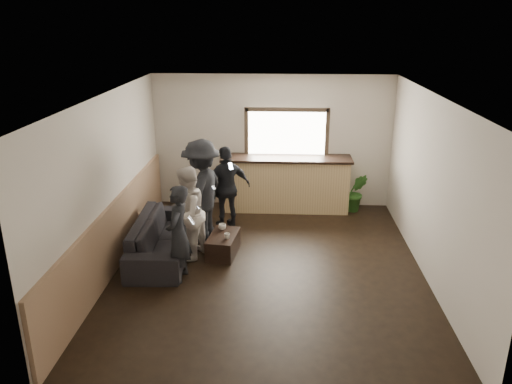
# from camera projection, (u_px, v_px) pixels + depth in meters

# --- Properties ---
(ground) EXTENTS (5.00, 6.00, 0.01)m
(ground) POSITION_uv_depth(u_px,v_px,m) (267.00, 268.00, 8.17)
(ground) COLOR black
(room_shell) EXTENTS (5.01, 6.01, 2.80)m
(room_shell) POSITION_uv_depth(u_px,v_px,m) (221.00, 182.00, 7.72)
(room_shell) COLOR silver
(room_shell) RESTS_ON ground
(bar_counter) EXTENTS (2.70, 0.68, 2.13)m
(bar_counter) POSITION_uv_depth(u_px,v_px,m) (286.00, 180.00, 10.49)
(bar_counter) COLOR tan
(bar_counter) RESTS_ON ground
(sofa) EXTENTS (0.99, 2.31, 0.67)m
(sofa) POSITION_uv_depth(u_px,v_px,m) (163.00, 237.00, 8.54)
(sofa) COLOR black
(sofa) RESTS_ON ground
(coffee_table) EXTENTS (0.55, 0.86, 0.36)m
(coffee_table) POSITION_uv_depth(u_px,v_px,m) (223.00, 244.00, 8.60)
(coffee_table) COLOR black
(coffee_table) RESTS_ON ground
(cup_a) EXTENTS (0.16, 0.16, 0.10)m
(cup_a) POSITION_uv_depth(u_px,v_px,m) (222.00, 227.00, 8.74)
(cup_a) COLOR silver
(cup_a) RESTS_ON coffee_table
(cup_b) EXTENTS (0.11, 0.11, 0.09)m
(cup_b) POSITION_uv_depth(u_px,v_px,m) (227.00, 236.00, 8.39)
(cup_b) COLOR silver
(cup_b) RESTS_ON coffee_table
(potted_plant) EXTENTS (0.46, 0.37, 0.83)m
(potted_plant) POSITION_uv_depth(u_px,v_px,m) (356.00, 192.00, 10.44)
(potted_plant) COLOR #2D6623
(potted_plant) RESTS_ON ground
(person_a) EXTENTS (0.47, 0.59, 1.54)m
(person_a) POSITION_uv_depth(u_px,v_px,m) (178.00, 234.00, 7.59)
(person_a) COLOR black
(person_a) RESTS_ON ground
(person_b) EXTENTS (0.84, 0.94, 1.61)m
(person_b) POSITION_uv_depth(u_px,v_px,m) (187.00, 214.00, 8.26)
(person_b) COLOR beige
(person_b) RESTS_ON ground
(person_c) EXTENTS (1.01, 1.37, 1.89)m
(person_c) POSITION_uv_depth(u_px,v_px,m) (202.00, 192.00, 8.89)
(person_c) COLOR black
(person_c) RESTS_ON ground
(person_d) EXTENTS (1.03, 0.79, 1.62)m
(person_d) POSITION_uv_depth(u_px,v_px,m) (227.00, 188.00, 9.50)
(person_d) COLOR black
(person_d) RESTS_ON ground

